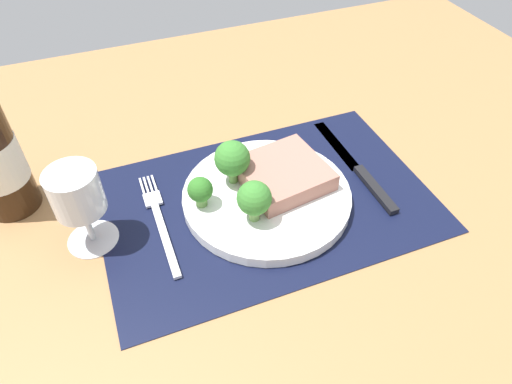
% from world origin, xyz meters
% --- Properties ---
extents(ground_plane, '(1.40, 1.10, 0.03)m').
position_xyz_m(ground_plane, '(0.00, 0.00, -0.01)').
color(ground_plane, '#996D42').
extents(placemat, '(0.46, 0.30, 0.00)m').
position_xyz_m(placemat, '(0.00, 0.00, 0.00)').
color(placemat, black).
rests_on(placemat, ground_plane).
extents(plate, '(0.24, 0.24, 0.02)m').
position_xyz_m(plate, '(0.00, 0.00, 0.01)').
color(plate, white).
rests_on(plate, placemat).
extents(steak, '(0.13, 0.12, 0.03)m').
position_xyz_m(steak, '(0.03, 0.01, 0.03)').
color(steak, '#9E6B5B').
rests_on(steak, plate).
extents(broccoli_back_left, '(0.05, 0.05, 0.06)m').
position_xyz_m(broccoli_back_left, '(-0.03, -0.04, 0.06)').
color(broccoli_back_left, '#6B994C').
rests_on(broccoli_back_left, plate).
extents(broccoli_front_edge, '(0.05, 0.05, 0.07)m').
position_xyz_m(broccoli_front_edge, '(-0.04, 0.04, 0.06)').
color(broccoli_front_edge, '#5B8942').
rests_on(broccoli_front_edge, plate).
extents(broccoli_center, '(0.03, 0.03, 0.04)m').
position_xyz_m(broccoli_center, '(-0.09, 0.01, 0.05)').
color(broccoli_center, '#5B8942').
rests_on(broccoli_center, plate).
extents(fork, '(0.02, 0.19, 0.01)m').
position_xyz_m(fork, '(-0.15, 0.01, 0.01)').
color(fork, silver).
rests_on(fork, placemat).
extents(knife, '(0.02, 0.23, 0.01)m').
position_xyz_m(knife, '(0.15, 0.01, 0.01)').
color(knife, black).
rests_on(knife, placemat).
extents(wine_glass, '(0.07, 0.07, 0.12)m').
position_xyz_m(wine_glass, '(-0.24, 0.02, 0.08)').
color(wine_glass, silver).
rests_on(wine_glass, ground_plane).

